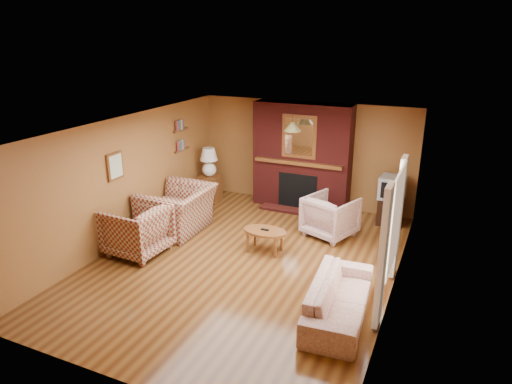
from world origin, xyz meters
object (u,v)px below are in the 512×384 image
at_px(table_lamp, 209,161).
at_px(tv_stand, 390,211).
at_px(coffee_table, 265,233).
at_px(crt_tv, 392,188).
at_px(side_table, 210,189).
at_px(plaid_loveseat, 177,210).
at_px(plaid_armchair, 137,230).
at_px(floral_sofa, 339,298).
at_px(floral_armchair, 330,216).
at_px(fireplace, 302,157).

height_order(table_lamp, tv_stand, table_lamp).
height_order(coffee_table, tv_stand, tv_stand).
bearing_deg(crt_tv, tv_stand, 90.00).
distance_m(coffee_table, side_table, 2.97).
relative_size(plaid_loveseat, crt_tv, 2.64).
distance_m(plaid_armchair, floral_sofa, 3.88).
distance_m(side_table, table_lamp, 0.69).
bearing_deg(table_lamp, coffee_table, -40.82).
height_order(plaid_armchair, floral_armchair, plaid_armchair).
bearing_deg(plaid_armchair, floral_sofa, 86.51).
relative_size(coffee_table, side_table, 1.30).
xyz_separation_m(floral_armchair, side_table, (-3.15, 0.76, -0.10)).
relative_size(floral_armchair, side_table, 1.45).
xyz_separation_m(fireplace, table_lamp, (-2.10, -0.53, -0.18)).
xyz_separation_m(fireplace, crt_tv, (2.05, -0.19, -0.38)).
xyz_separation_m(plaid_armchair, crt_tv, (4.00, 3.28, 0.34)).
bearing_deg(floral_sofa, crt_tv, -6.57).
height_order(fireplace, floral_armchair, fireplace).
distance_m(fireplace, tv_stand, 2.25).
height_order(floral_armchair, tv_stand, floral_armchair).
relative_size(floral_sofa, table_lamp, 2.80).
bearing_deg(plaid_loveseat, fireplace, 140.34).
xyz_separation_m(plaid_loveseat, plaid_armchair, (-0.10, -1.16, 0.01)).
height_order(plaid_loveseat, coffee_table, plaid_loveseat).
height_order(fireplace, plaid_armchair, fireplace).
bearing_deg(floral_armchair, plaid_armchair, 56.68).
bearing_deg(fireplace, crt_tv, -5.30).
distance_m(plaid_loveseat, tv_stand, 4.44).
bearing_deg(plaid_armchair, floral_armchair, 128.97).
xyz_separation_m(coffee_table, crt_tv, (1.90, 2.29, 0.43)).
bearing_deg(plaid_loveseat, plaid_armchair, -5.81).
xyz_separation_m(side_table, tv_stand, (4.15, 0.35, -0.03)).
bearing_deg(plaid_loveseat, side_table, -172.86).
bearing_deg(crt_tv, table_lamp, -175.26).
height_order(floral_armchair, side_table, floral_armchair).
relative_size(plaid_armchair, floral_armchair, 1.12).
bearing_deg(plaid_armchair, coffee_table, 118.31).
relative_size(side_table, table_lamp, 0.91).
relative_size(coffee_table, tv_stand, 1.43).
height_order(floral_armchair, table_lamp, table_lamp).
relative_size(plaid_loveseat, floral_sofa, 0.73).
bearing_deg(floral_armchair, floral_sofa, 128.66).
height_order(floral_sofa, table_lamp, table_lamp).
distance_m(plaid_loveseat, coffee_table, 2.01).
distance_m(fireplace, side_table, 2.34).
bearing_deg(plaid_loveseat, tv_stand, 117.63).
bearing_deg(fireplace, table_lamp, -165.71).
bearing_deg(floral_armchair, crt_tv, -111.36).
height_order(plaid_armchair, tv_stand, plaid_armchair).
xyz_separation_m(tv_stand, crt_tv, (0.00, -0.01, 0.52)).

